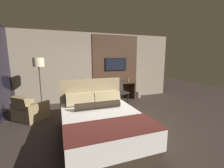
{
  "coord_description": "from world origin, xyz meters",
  "views": [
    {
      "loc": [
        -1.4,
        -3.59,
        1.8
      ],
      "look_at": [
        0.21,
        0.87,
        0.96
      ],
      "focal_mm": 24.0,
      "sensor_mm": 36.0,
      "label": 1
    }
  ],
  "objects_px": {
    "desk": "(117,88)",
    "desk_chair": "(120,90)",
    "floor_lamp": "(39,67)",
    "book": "(113,82)",
    "waste_bin": "(138,94)",
    "armchair_by_window": "(30,111)",
    "vase_tall": "(107,80)",
    "vase_short": "(128,80)",
    "bed": "(101,123)",
    "tv": "(116,64)"
  },
  "relations": [
    {
      "from": "desk",
      "to": "desk_chair",
      "type": "xyz_separation_m",
      "value": [
        -0.08,
        -0.5,
        0.02
      ]
    },
    {
      "from": "floor_lamp",
      "to": "book",
      "type": "distance_m",
      "value": 2.93
    },
    {
      "from": "desk",
      "to": "book",
      "type": "height_order",
      "value": "book"
    },
    {
      "from": "waste_bin",
      "to": "book",
      "type": "bearing_deg",
      "value": 176.91
    },
    {
      "from": "floor_lamp",
      "to": "waste_bin",
      "type": "bearing_deg",
      "value": 8.07
    },
    {
      "from": "desk",
      "to": "desk_chair",
      "type": "distance_m",
      "value": 0.51
    },
    {
      "from": "desk",
      "to": "armchair_by_window",
      "type": "distance_m",
      "value": 3.43
    },
    {
      "from": "vase_tall",
      "to": "vase_short",
      "type": "xyz_separation_m",
      "value": [
        1.0,
        0.01,
        -0.05
      ]
    },
    {
      "from": "book",
      "to": "desk_chair",
      "type": "bearing_deg",
      "value": -78.44
    },
    {
      "from": "book",
      "to": "waste_bin",
      "type": "xyz_separation_m",
      "value": [
        1.19,
        -0.06,
        -0.62
      ]
    },
    {
      "from": "desk",
      "to": "vase_tall",
      "type": "height_order",
      "value": "vase_tall"
    },
    {
      "from": "bed",
      "to": "desk",
      "type": "height_order",
      "value": "bed"
    },
    {
      "from": "bed",
      "to": "waste_bin",
      "type": "distance_m",
      "value": 3.81
    },
    {
      "from": "desk_chair",
      "to": "floor_lamp",
      "type": "height_order",
      "value": "floor_lamp"
    },
    {
      "from": "book",
      "to": "waste_bin",
      "type": "relative_size",
      "value": 0.91
    },
    {
      "from": "waste_bin",
      "to": "vase_short",
      "type": "bearing_deg",
      "value": 169.07
    },
    {
      "from": "vase_tall",
      "to": "floor_lamp",
      "type": "bearing_deg",
      "value": -165.56
    },
    {
      "from": "bed",
      "to": "vase_short",
      "type": "height_order",
      "value": "bed"
    },
    {
      "from": "floor_lamp",
      "to": "book",
      "type": "relative_size",
      "value": 7.06
    },
    {
      "from": "tv",
      "to": "vase_tall",
      "type": "height_order",
      "value": "tv"
    },
    {
      "from": "desk",
      "to": "floor_lamp",
      "type": "relative_size",
      "value": 0.86
    },
    {
      "from": "desk",
      "to": "tv",
      "type": "bearing_deg",
      "value": 90.0
    },
    {
      "from": "desk_chair",
      "to": "waste_bin",
      "type": "xyz_separation_m",
      "value": [
        1.09,
        0.45,
        -0.38
      ]
    },
    {
      "from": "desk",
      "to": "book",
      "type": "distance_m",
      "value": 0.33
    },
    {
      "from": "vase_tall",
      "to": "tv",
      "type": "bearing_deg",
      "value": 19.17
    },
    {
      "from": "tv",
      "to": "book",
      "type": "distance_m",
      "value": 0.8
    },
    {
      "from": "tv",
      "to": "book",
      "type": "height_order",
      "value": "tv"
    },
    {
      "from": "desk_chair",
      "to": "vase_short",
      "type": "distance_m",
      "value": 0.87
    },
    {
      "from": "bed",
      "to": "desk_chair",
      "type": "relative_size",
      "value": 2.52
    },
    {
      "from": "book",
      "to": "tv",
      "type": "bearing_deg",
      "value": 43.31
    },
    {
      "from": "bed",
      "to": "book",
      "type": "height_order",
      "value": "bed"
    },
    {
      "from": "armchair_by_window",
      "to": "vase_tall",
      "type": "relative_size",
      "value": 4.09
    },
    {
      "from": "vase_short",
      "to": "book",
      "type": "relative_size",
      "value": 0.64
    },
    {
      "from": "desk",
      "to": "desk_chair",
      "type": "height_order",
      "value": "desk_chair"
    },
    {
      "from": "tv",
      "to": "bed",
      "type": "bearing_deg",
      "value": -116.77
    },
    {
      "from": "floor_lamp",
      "to": "book",
      "type": "height_order",
      "value": "floor_lamp"
    },
    {
      "from": "floor_lamp",
      "to": "bed",
      "type": "bearing_deg",
      "value": -57.99
    },
    {
      "from": "tv",
      "to": "floor_lamp",
      "type": "height_order",
      "value": "floor_lamp"
    },
    {
      "from": "floor_lamp",
      "to": "desk",
      "type": "bearing_deg",
      "value": 11.66
    },
    {
      "from": "tv",
      "to": "floor_lamp",
      "type": "relative_size",
      "value": 0.54
    },
    {
      "from": "bed",
      "to": "tv",
      "type": "bearing_deg",
      "value": 63.23
    },
    {
      "from": "floor_lamp",
      "to": "book",
      "type": "xyz_separation_m",
      "value": [
        2.77,
        0.63,
        -0.75
      ]
    },
    {
      "from": "vase_tall",
      "to": "book",
      "type": "distance_m",
      "value": 0.31
    },
    {
      "from": "floor_lamp",
      "to": "vase_short",
      "type": "xyz_separation_m",
      "value": [
        3.48,
        0.65,
        -0.69
      ]
    },
    {
      "from": "vase_tall",
      "to": "book",
      "type": "bearing_deg",
      "value": -2.64
    },
    {
      "from": "bed",
      "to": "floor_lamp",
      "type": "height_order",
      "value": "floor_lamp"
    },
    {
      "from": "armchair_by_window",
      "to": "waste_bin",
      "type": "height_order",
      "value": "armchair_by_window"
    },
    {
      "from": "armchair_by_window",
      "to": "book",
      "type": "height_order",
      "value": "book"
    },
    {
      "from": "bed",
      "to": "vase_short",
      "type": "bearing_deg",
      "value": 54.58
    },
    {
      "from": "desk",
      "to": "vase_tall",
      "type": "bearing_deg",
      "value": 176.5
    }
  ]
}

